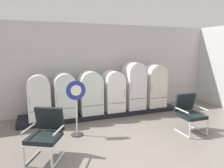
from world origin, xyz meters
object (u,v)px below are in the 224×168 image
at_px(refrigerator_4, 134,84).
at_px(armchair_right, 189,111).
at_px(refrigerator_1, 65,94).
at_px(sign_stand, 76,108).
at_px(refrigerator_0, 39,96).
at_px(refrigerator_2, 90,91).
at_px(armchair_left, 46,131).
at_px(refrigerator_5, 155,85).
at_px(refrigerator_3, 113,90).

xyz_separation_m(refrigerator_4, armchair_right, (0.62, -2.08, -0.44)).
distance_m(refrigerator_1, refrigerator_4, 2.41).
bearing_deg(sign_stand, armchair_right, -15.61).
bearing_deg(refrigerator_0, refrigerator_2, -0.00).
relative_size(refrigerator_1, armchair_left, 1.30).
xyz_separation_m(refrigerator_5, armchair_left, (-3.90, -2.10, -0.38)).
bearing_deg(refrigerator_5, refrigerator_4, 177.76).
relative_size(refrigerator_2, refrigerator_3, 1.02).
bearing_deg(refrigerator_5, refrigerator_1, 179.62).
bearing_deg(refrigerator_5, armchair_left, -151.71).
bearing_deg(refrigerator_3, armchair_left, -136.94).
relative_size(refrigerator_2, sign_stand, 0.96).
relative_size(refrigerator_0, refrigerator_4, 0.83).
height_order(refrigerator_0, refrigerator_4, refrigerator_4).
bearing_deg(refrigerator_1, refrigerator_2, -0.60).
height_order(armchair_right, sign_stand, sign_stand).
xyz_separation_m(refrigerator_3, sign_stand, (-1.50, -1.28, -0.12)).
bearing_deg(refrigerator_1, armchair_left, -107.71).
relative_size(refrigerator_3, refrigerator_5, 0.89).
bearing_deg(refrigerator_2, sign_stand, -119.36).
bearing_deg(armchair_right, refrigerator_4, 106.66).
relative_size(refrigerator_3, armchair_right, 1.31).
bearing_deg(refrigerator_4, armchair_left, -145.31).
height_order(refrigerator_4, refrigerator_5, refrigerator_4).
height_order(refrigerator_4, armchair_left, refrigerator_4).
relative_size(armchair_left, armchair_right, 1.00).
bearing_deg(refrigerator_1, refrigerator_3, 0.95).
relative_size(refrigerator_3, refrigerator_4, 0.84).
xyz_separation_m(refrigerator_5, sign_stand, (-3.11, -1.23, -0.21)).
xyz_separation_m(refrigerator_2, refrigerator_4, (1.58, 0.02, 0.14)).
relative_size(refrigerator_0, sign_stand, 0.93).
relative_size(refrigerator_1, sign_stand, 0.93).
xyz_separation_m(refrigerator_3, refrigerator_4, (0.78, -0.02, 0.15)).
distance_m(refrigerator_0, refrigerator_2, 1.58).
bearing_deg(armchair_right, refrigerator_5, 84.42).
height_order(armchair_left, sign_stand, sign_stand).
height_order(refrigerator_0, refrigerator_1, refrigerator_1).
bearing_deg(refrigerator_2, refrigerator_3, 2.53).
distance_m(refrigerator_3, armchair_right, 2.54).
relative_size(refrigerator_1, refrigerator_2, 0.97).
bearing_deg(armchair_left, refrigerator_4, 34.69).
relative_size(refrigerator_5, sign_stand, 1.05).
bearing_deg(refrigerator_0, armchair_left, -87.80).
distance_m(refrigerator_0, sign_stand, 1.53).
xyz_separation_m(refrigerator_1, refrigerator_4, (2.40, 0.01, 0.15)).
height_order(armchair_left, armchair_right, same).
xyz_separation_m(refrigerator_1, refrigerator_2, (0.82, -0.01, 0.01)).
bearing_deg(refrigerator_3, sign_stand, -139.57).
distance_m(refrigerator_4, armchair_right, 2.21).
bearing_deg(refrigerator_5, sign_stand, -158.35).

